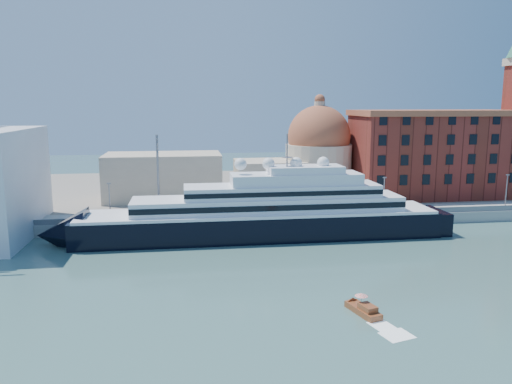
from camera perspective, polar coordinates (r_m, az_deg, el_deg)
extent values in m
plane|color=#345B58|center=(80.32, 2.51, -9.54)|extent=(400.00, 400.00, 0.00)
cube|color=gray|center=(112.24, -0.66, -3.16)|extent=(180.00, 10.00, 2.50)
cube|color=slate|center=(152.24, -2.64, 0.26)|extent=(260.00, 72.00, 2.00)
cube|color=slate|center=(107.48, -0.35, -2.74)|extent=(180.00, 0.10, 1.20)
cube|color=black|center=(101.51, 0.36, -4.11)|extent=(72.96, 11.22, 6.08)
cone|color=black|center=(103.30, -21.26, -4.56)|extent=(9.35, 11.22, 11.22)
cube|color=black|center=(112.68, 19.08, -3.34)|extent=(5.61, 10.29, 5.61)
cube|color=white|center=(100.76, 0.36, -2.31)|extent=(71.09, 11.41, 0.56)
cube|color=white|center=(100.70, 1.42, -1.34)|extent=(54.25, 9.35, 2.81)
cube|color=black|center=(96.18, 1.88, -1.89)|extent=(54.25, 0.15, 1.12)
cube|color=white|center=(100.71, 3.00, 0.17)|extent=(39.29, 8.42, 2.43)
cube|color=white|center=(100.90, 4.58, 1.51)|extent=(26.19, 7.48, 2.24)
cube|color=white|center=(101.06, 5.63, 2.58)|extent=(14.97, 6.55, 1.50)
cylinder|color=slate|center=(99.81, 3.57, 4.79)|extent=(0.28, 0.28, 6.55)
sphere|color=white|center=(98.64, -1.78, 3.21)|extent=(2.43, 2.43, 2.43)
sphere|color=white|center=(99.41, 1.44, 3.26)|extent=(2.43, 2.43, 2.43)
sphere|color=white|center=(100.48, 4.60, 3.31)|extent=(2.43, 2.43, 2.43)
sphere|color=white|center=(101.85, 7.69, 3.34)|extent=(2.43, 2.43, 2.43)
cube|color=maroon|center=(68.11, 12.14, -13.16)|extent=(3.42, 6.13, 0.97)
cube|color=maroon|center=(67.07, 12.66, -12.79)|extent=(2.14, 2.75, 0.78)
cylinder|color=slate|center=(68.01, 11.93, -12.08)|extent=(0.06, 0.06, 1.55)
cone|color=red|center=(67.68, 11.96, -11.40)|extent=(1.75, 1.75, 0.39)
cube|color=maroon|center=(143.24, 19.49, 3.92)|extent=(42.00, 18.00, 22.00)
cube|color=#9A4F32|center=(142.58, 19.77, 8.51)|extent=(43.00, 19.00, 1.50)
cylinder|color=beige|center=(138.34, 7.13, 2.55)|extent=(18.00, 18.00, 14.00)
sphere|color=#9A4F32|center=(137.46, 7.21, 6.27)|extent=(17.00, 17.00, 17.00)
cylinder|color=beige|center=(137.17, 7.28, 9.61)|extent=(3.00, 3.00, 3.00)
cube|color=beige|center=(133.70, 1.53, 1.50)|extent=(18.00, 14.00, 10.00)
cube|color=beige|center=(133.84, -10.53, 1.77)|extent=(30.00, 16.00, 12.00)
cylinder|color=slate|center=(108.51, -16.37, -1.20)|extent=(0.24, 0.24, 8.00)
cube|color=slate|center=(107.81, -16.47, 0.94)|extent=(0.80, 0.30, 0.25)
cylinder|color=slate|center=(108.23, -0.46, -0.81)|extent=(0.24, 0.24, 8.00)
cube|color=slate|center=(107.53, -0.46, 1.34)|extent=(0.80, 0.30, 0.25)
cylinder|color=slate|center=(116.00, 14.40, -0.39)|extent=(0.24, 0.24, 8.00)
cube|color=slate|center=(115.34, 14.49, 1.61)|extent=(0.80, 0.30, 0.25)
cylinder|color=slate|center=(130.37, 26.69, -0.03)|extent=(0.24, 0.24, 8.00)
cube|color=slate|center=(129.79, 26.83, 1.76)|extent=(0.80, 0.30, 0.25)
cylinder|color=slate|center=(108.63, -11.12, 1.71)|extent=(0.50, 0.50, 18.00)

